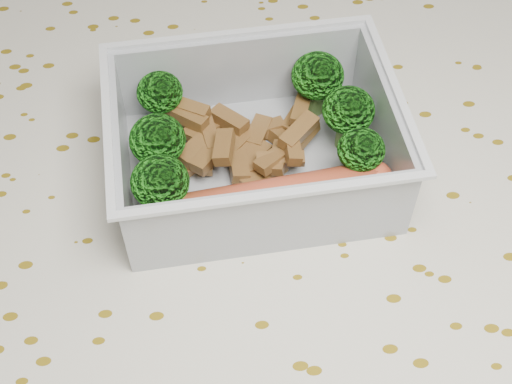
{
  "coord_description": "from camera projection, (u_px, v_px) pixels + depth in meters",
  "views": [
    {
      "loc": [
        -0.03,
        -0.3,
        1.16
      ],
      "look_at": [
        -0.0,
        -0.01,
        0.78
      ],
      "focal_mm": 50.0,
      "sensor_mm": 36.0,
      "label": 1
    }
  ],
  "objects": [
    {
      "name": "dining_table",
      "position": [
        260.0,
        271.0,
        0.58
      ],
      "size": [
        1.4,
        0.9,
        0.75
      ],
      "color": "brown",
      "rests_on": "ground"
    },
    {
      "name": "broccoli_florets",
      "position": [
        249.0,
        126.0,
        0.5
      ],
      "size": [
        0.17,
        0.13,
        0.05
      ],
      "color": "#608C3F",
      "rests_on": "lunch_container"
    },
    {
      "name": "sausage",
      "position": [
        272.0,
        197.0,
        0.48
      ],
      "size": [
        0.17,
        0.04,
        0.03
      ],
      "color": "#B44529",
      "rests_on": "lunch_container"
    },
    {
      "name": "tablecloth",
      "position": [
        260.0,
        236.0,
        0.54
      ],
      "size": [
        1.46,
        0.96,
        0.19
      ],
      "color": "beige",
      "rests_on": "dining_table"
    },
    {
      "name": "lunch_container",
      "position": [
        255.0,
        150.0,
        0.51
      ],
      "size": [
        0.21,
        0.17,
        0.07
      ],
      "color": "silver",
      "rests_on": "tablecloth"
    },
    {
      "name": "meat_pile",
      "position": [
        242.0,
        142.0,
        0.52
      ],
      "size": [
        0.11,
        0.09,
        0.03
      ],
      "color": "olive",
      "rests_on": "lunch_container"
    }
  ]
}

